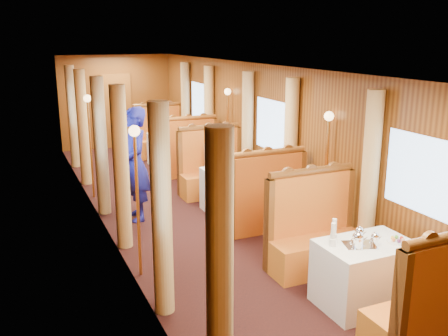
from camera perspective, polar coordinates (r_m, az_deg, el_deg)
floor at (r=8.59m, az=-3.35°, el=-5.46°), size 3.00×12.00×0.01m
ceiling at (r=8.07m, az=-3.62°, el=11.43°), size 3.00×12.00×0.01m
wall_far at (r=13.95m, az=-12.20°, el=7.41°), size 3.00×0.01×2.50m
wall_left at (r=7.86m, az=-13.79°, el=1.72°), size 0.01×12.00×2.50m
wall_right at (r=8.86m, az=5.66°, el=3.53°), size 0.01×12.00×2.50m
doorway_far at (r=13.95m, az=-12.11°, el=6.38°), size 0.80×0.04×2.00m
table_near at (r=5.98m, az=15.84°, el=-11.56°), size 1.05×0.72×0.75m
banquette_near_fwd at (r=5.32m, az=23.03°, el=-15.14°), size 1.30×0.55×1.34m
banquette_near_aft at (r=6.69m, az=10.34°, el=-7.85°), size 1.30×0.55×1.34m
table_mid at (r=8.74m, az=1.22°, el=-2.47°), size 1.05×0.72×0.75m
banquette_mid_fwd at (r=7.87m, az=4.36°, el=-4.14°), size 1.30×0.55×1.34m
banquette_mid_aft at (r=9.62m, az=-1.33°, el=-0.55°), size 1.30×0.55×1.34m
table_far at (r=11.90m, az=-5.92°, el=2.14°), size 1.05×0.72×0.75m
banquette_far_fwd at (r=10.95m, az=-4.28°, el=1.32°), size 1.30×0.55×1.34m
banquette_far_aft at (r=12.84m, az=-7.34°, el=3.26°), size 1.30×0.55×1.34m
tea_tray at (r=5.73m, az=15.23°, el=-8.51°), size 0.41×0.36×0.01m
teapot_left at (r=5.62m, az=15.06°, el=-8.21°), size 0.19×0.15×0.15m
teapot_right at (r=5.75m, az=16.85°, el=-7.98°), size 0.16×0.12×0.12m
teapot_back at (r=5.82m, az=15.18°, el=-7.51°), size 0.16×0.12×0.13m
fruit_plate at (r=5.95m, az=19.22°, el=-7.81°), size 0.23×0.23×0.05m
cup_inboard at (r=5.62m, az=12.33°, el=-7.70°), size 0.08×0.08×0.26m
cup_outboard at (r=5.75m, az=12.45°, el=-7.18°), size 0.08×0.08×0.26m
rose_vase_mid at (r=8.57m, az=1.23°, el=1.00°), size 0.06×0.06×0.36m
rose_vase_far at (r=11.81m, az=-5.94°, el=4.78°), size 0.06×0.06×0.36m
window_left_near at (r=4.53m, az=-5.66°, el=-4.96°), size 0.01×1.20×0.90m
curtain_left_near_a at (r=4.00m, az=-0.50°, el=-11.97°), size 0.22×0.22×2.35m
curtain_left_near_b at (r=5.35m, az=-7.15°, el=-4.97°), size 0.22×0.22×2.35m
window_right_near at (r=6.09m, az=21.91°, el=-0.79°), size 0.01×1.20×0.90m
curtain_right_near_b at (r=6.64m, az=16.29°, el=-1.53°), size 0.22×0.22×2.35m
window_left_mid at (r=7.82m, az=-13.77°, el=3.15°), size 0.01×1.20×0.90m
curtain_left_mid_a at (r=7.15m, az=-11.67°, el=-0.06°), size 0.22×0.22×2.35m
curtain_left_mid_b at (r=8.65m, az=-13.91°, el=2.37°), size 0.22×0.22×2.35m
window_right_mid at (r=8.82m, az=5.61°, el=4.80°), size 0.01×1.20×0.90m
curtain_right_mid_a at (r=8.16m, az=7.60°, el=1.95°), size 0.22×0.22×2.35m
curtain_right_mid_b at (r=9.49m, az=2.71°, el=3.89°), size 0.22×0.22×2.35m
window_left_far at (r=11.24m, az=-17.03°, el=6.39°), size 0.01×1.20×0.90m
curtain_left_far_a at (r=10.53m, az=-15.81°, el=4.43°), size 0.22×0.22×2.35m
curtain_left_far_b at (r=12.06m, az=-16.91°, el=5.62°), size 0.22×0.22×2.35m
window_right_far at (r=11.95m, az=-2.68°, el=7.50°), size 0.01×1.20×0.90m
curtain_right_far_a at (r=11.24m, az=-1.72°, el=5.62°), size 0.22×0.22×2.35m
curtain_right_far_b at (r=12.68m, az=-4.40°, el=6.64°), size 0.22×0.22×2.35m
sconce_left_fore at (r=6.18m, az=-10.01°, el=-0.33°), size 0.14×0.14×1.95m
sconce_right_fore at (r=7.34m, az=11.71°, el=1.99°), size 0.14×0.14×1.95m
sconce_left_aft at (r=9.54m, az=-15.16°, el=4.73°), size 0.14×0.14×1.95m
sconce_right_aft at (r=10.33m, az=0.42°, el=5.98°), size 0.14×0.14×1.95m
steward at (r=8.30m, az=-10.08°, el=0.42°), size 0.47×0.70×1.89m
passenger at (r=9.33m, az=-0.79°, el=0.99°), size 0.40×0.44×0.76m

